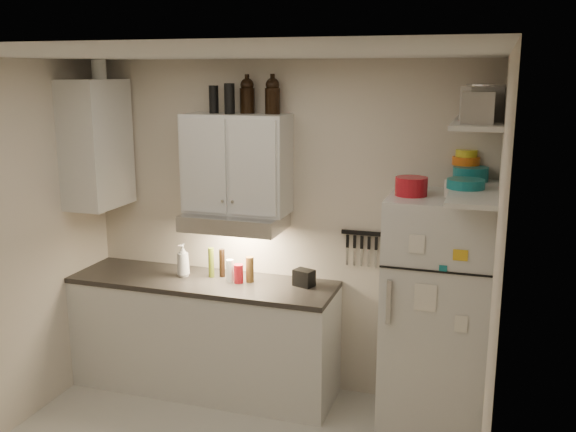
% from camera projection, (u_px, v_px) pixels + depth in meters
% --- Properties ---
extents(ceiling, '(3.20, 3.00, 0.02)m').
position_uv_depth(ceiling, '(190.00, 52.00, 3.36)').
color(ceiling, silver).
rests_on(ceiling, ground).
extents(back_wall, '(3.20, 0.02, 2.60)m').
position_uv_depth(back_wall, '(282.00, 228.00, 5.05)').
color(back_wall, beige).
rests_on(back_wall, ground).
extents(right_wall, '(0.02, 3.00, 2.60)m').
position_uv_depth(right_wall, '(493.00, 322.00, 3.17)').
color(right_wall, beige).
rests_on(right_wall, ground).
extents(base_cabinet, '(2.10, 0.60, 0.88)m').
position_uv_depth(base_cabinet, '(204.00, 337.00, 5.12)').
color(base_cabinet, silver).
rests_on(base_cabinet, floor).
extents(countertop, '(2.10, 0.62, 0.04)m').
position_uv_depth(countertop, '(203.00, 282.00, 5.02)').
color(countertop, '#2B2825').
rests_on(countertop, base_cabinet).
extents(upper_cabinet, '(0.80, 0.33, 0.75)m').
position_uv_depth(upper_cabinet, '(237.00, 164.00, 4.86)').
color(upper_cabinet, silver).
rests_on(upper_cabinet, back_wall).
extents(side_cabinet, '(0.33, 0.55, 1.00)m').
position_uv_depth(side_cabinet, '(97.00, 144.00, 5.05)').
color(side_cabinet, silver).
rests_on(side_cabinet, left_wall).
extents(range_hood, '(0.76, 0.46, 0.12)m').
position_uv_depth(range_hood, '(235.00, 221.00, 4.90)').
color(range_hood, silver).
rests_on(range_hood, back_wall).
extents(fridge, '(0.70, 0.68, 1.70)m').
position_uv_depth(fridge, '(436.00, 316.00, 4.45)').
color(fridge, silver).
rests_on(fridge, floor).
extents(shelf_hi, '(0.30, 0.95, 0.03)m').
position_uv_depth(shelf_hi, '(478.00, 123.00, 3.97)').
color(shelf_hi, silver).
rests_on(shelf_hi, right_wall).
extents(shelf_lo, '(0.30, 0.95, 0.03)m').
position_uv_depth(shelf_lo, '(474.00, 193.00, 4.06)').
color(shelf_lo, silver).
rests_on(shelf_lo, right_wall).
extents(knife_strip, '(0.42, 0.02, 0.03)m').
position_uv_depth(knife_strip, '(369.00, 234.00, 4.81)').
color(knife_strip, black).
rests_on(knife_strip, back_wall).
extents(dutch_oven, '(0.25, 0.25, 0.12)m').
position_uv_depth(dutch_oven, '(411.00, 186.00, 4.27)').
color(dutch_oven, '#AC141E').
rests_on(dutch_oven, fridge).
extents(book_stack, '(0.25, 0.27, 0.07)m').
position_uv_depth(book_stack, '(477.00, 197.00, 4.02)').
color(book_stack, gold).
rests_on(book_stack, fridge).
extents(spice_jar, '(0.07, 0.07, 0.11)m').
position_uv_depth(spice_jar, '(449.00, 188.00, 4.22)').
color(spice_jar, silver).
rests_on(spice_jar, fridge).
extents(stock_pot, '(0.38, 0.38, 0.22)m').
position_uv_depth(stock_pot, '(489.00, 101.00, 4.16)').
color(stock_pot, silver).
rests_on(stock_pot, shelf_hi).
extents(tin_a, '(0.26, 0.25, 0.21)m').
position_uv_depth(tin_a, '(481.00, 104.00, 3.86)').
color(tin_a, '#AAAAAD').
rests_on(tin_a, shelf_hi).
extents(tin_b, '(0.19, 0.19, 0.18)m').
position_uv_depth(tin_b, '(477.00, 108.00, 3.71)').
color(tin_b, '#AAAAAD').
rests_on(tin_b, shelf_hi).
extents(bowl_teal, '(0.24, 0.24, 0.10)m').
position_uv_depth(bowl_teal, '(471.00, 174.00, 4.40)').
color(bowl_teal, '#16737A').
rests_on(bowl_teal, shelf_lo).
extents(bowl_orange, '(0.19, 0.19, 0.06)m').
position_uv_depth(bowl_orange, '(466.00, 161.00, 4.49)').
color(bowl_orange, orange).
rests_on(bowl_orange, bowl_teal).
extents(bowl_yellow, '(0.15, 0.15, 0.05)m').
position_uv_depth(bowl_yellow, '(466.00, 153.00, 4.48)').
color(bowl_yellow, gold).
rests_on(bowl_yellow, bowl_orange).
extents(plates, '(0.27, 0.27, 0.06)m').
position_uv_depth(plates, '(466.00, 184.00, 4.12)').
color(plates, '#16737A').
rests_on(plates, shelf_lo).
extents(growler_a, '(0.11, 0.11, 0.27)m').
position_uv_depth(growler_a, '(247.00, 95.00, 4.81)').
color(growler_a, black).
rests_on(growler_a, upper_cabinet).
extents(growler_b, '(0.13, 0.13, 0.27)m').
position_uv_depth(growler_b, '(273.00, 95.00, 4.74)').
color(growler_b, black).
rests_on(growler_b, upper_cabinet).
extents(thermos_a, '(0.08, 0.08, 0.22)m').
position_uv_depth(thermos_a, '(230.00, 99.00, 4.73)').
color(thermos_a, black).
rests_on(thermos_a, upper_cabinet).
extents(thermos_b, '(0.08, 0.08, 0.21)m').
position_uv_depth(thermos_b, '(214.00, 99.00, 4.81)').
color(thermos_b, black).
rests_on(thermos_b, upper_cabinet).
extents(side_jar, '(0.13, 0.13, 0.15)m').
position_uv_depth(side_jar, '(99.00, 69.00, 4.90)').
color(side_jar, silver).
rests_on(side_jar, side_cabinet).
extents(soap_bottle, '(0.14, 0.14, 0.29)m').
position_uv_depth(soap_bottle, '(183.00, 258.00, 5.06)').
color(soap_bottle, silver).
rests_on(soap_bottle, countertop).
extents(pepper_mill, '(0.07, 0.07, 0.20)m').
position_uv_depth(pepper_mill, '(250.00, 269.00, 4.94)').
color(pepper_mill, brown).
rests_on(pepper_mill, countertop).
extents(oil_bottle, '(0.06, 0.06, 0.24)m').
position_uv_depth(oil_bottle, '(211.00, 263.00, 5.05)').
color(oil_bottle, '#4C5A16').
rests_on(oil_bottle, countertop).
extents(vinegar_bottle, '(0.06, 0.06, 0.22)m').
position_uv_depth(vinegar_bottle, '(222.00, 263.00, 5.06)').
color(vinegar_bottle, black).
rests_on(vinegar_bottle, countertop).
extents(clear_bottle, '(0.08, 0.08, 0.18)m').
position_uv_depth(clear_bottle, '(230.00, 271.00, 4.94)').
color(clear_bottle, silver).
rests_on(clear_bottle, countertop).
extents(red_jar, '(0.10, 0.10, 0.15)m').
position_uv_depth(red_jar, '(239.00, 274.00, 4.92)').
color(red_jar, '#AC141E').
rests_on(red_jar, countertop).
extents(caddy, '(0.17, 0.15, 0.13)m').
position_uv_depth(caddy, '(304.00, 278.00, 4.85)').
color(caddy, black).
rests_on(caddy, countertop).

